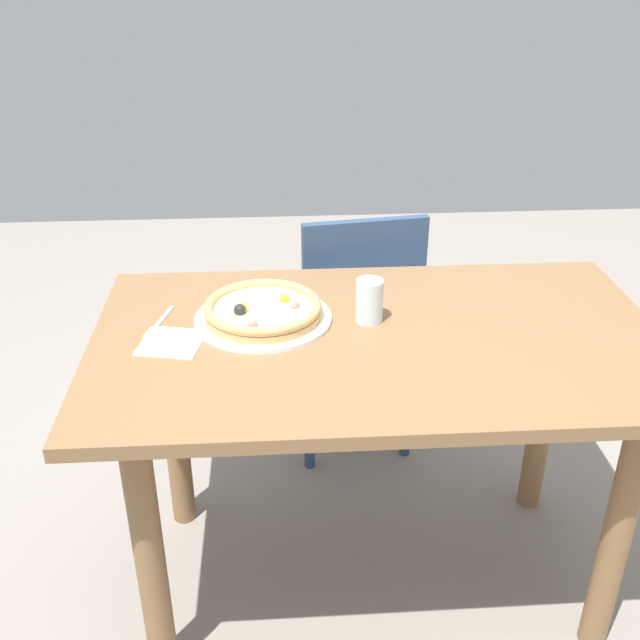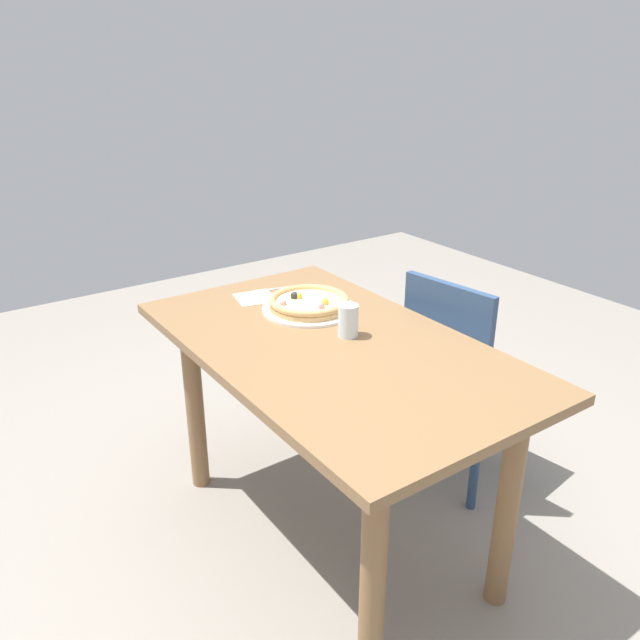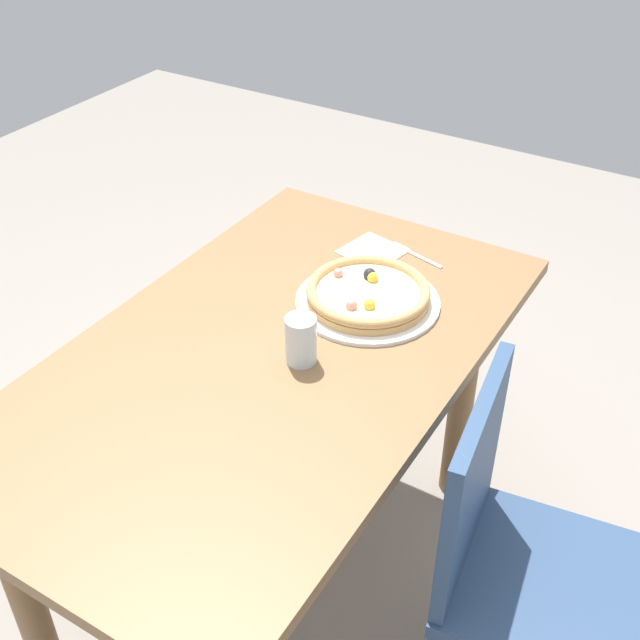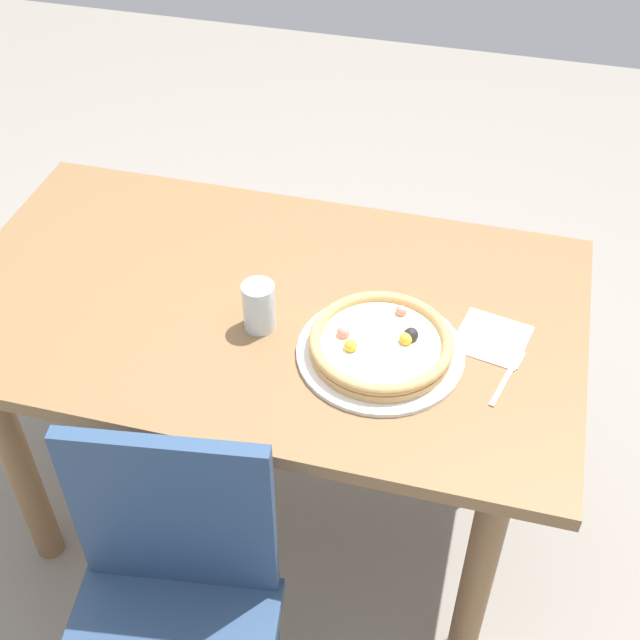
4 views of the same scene
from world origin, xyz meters
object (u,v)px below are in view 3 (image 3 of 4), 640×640
at_px(chair_near, 519,562).
at_px(drinking_glass, 301,340).
at_px(dining_table, 270,398).
at_px(plate, 368,302).
at_px(fork, 412,253).
at_px(napkin, 372,251).
at_px(pizza, 368,293).

relative_size(chair_near, drinking_glass, 8.13).
height_order(dining_table, drinking_glass, drinking_glass).
height_order(chair_near, plate, chair_near).
height_order(fork, napkin, fork).
bearing_deg(chair_near, fork, -143.77).
xyz_separation_m(dining_table, pizza, (0.28, -0.09, 0.16)).
xyz_separation_m(chair_near, pizza, (0.28, 0.52, 0.32)).
bearing_deg(fork, dining_table, 95.50).
relative_size(pizza, fork, 1.77).
bearing_deg(fork, chair_near, 148.77).
xyz_separation_m(dining_table, chair_near, (-0.01, -0.61, -0.16)).
bearing_deg(pizza, plate, -97.94).
relative_size(chair_near, plate, 2.61).
xyz_separation_m(drinking_glass, napkin, (0.47, 0.08, -0.05)).
relative_size(pizza, napkin, 2.07).
height_order(plate, drinking_glass, drinking_glass).
height_order(dining_table, fork, fork).
xyz_separation_m(dining_table, fork, (0.53, -0.08, 0.13)).
bearing_deg(chair_near, dining_table, -98.90).
height_order(plate, napkin, plate).
distance_m(plate, drinking_glass, 0.27).
bearing_deg(pizza, fork, 2.14).
relative_size(plate, fork, 2.07).
distance_m(chair_near, napkin, 0.85).
bearing_deg(pizza, chair_near, -118.81).
bearing_deg(plate, drinking_glass, 175.63).
bearing_deg(plate, fork, 2.23).
height_order(dining_table, pizza, pizza).
distance_m(dining_table, napkin, 0.51).
distance_m(plate, pizza, 0.03).
bearing_deg(pizza, drinking_glass, 175.71).
bearing_deg(drinking_glass, dining_table, 101.84).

